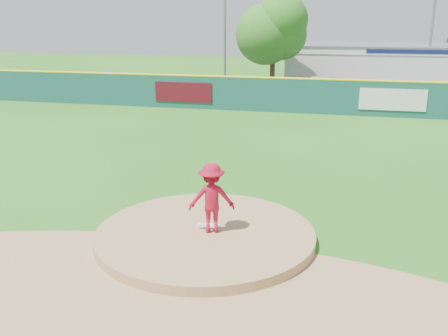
% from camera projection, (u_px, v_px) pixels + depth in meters
% --- Properties ---
extents(ground, '(120.00, 120.00, 0.00)m').
position_uv_depth(ground, '(205.00, 240.00, 12.57)').
color(ground, '#286B19').
rests_on(ground, ground).
extents(pitchers_mound, '(5.50, 5.50, 0.50)m').
position_uv_depth(pitchers_mound, '(205.00, 240.00, 12.57)').
color(pitchers_mound, '#9E774C').
rests_on(pitchers_mound, ground).
extents(pitching_rubber, '(0.60, 0.15, 0.04)m').
position_uv_depth(pitching_rubber, '(208.00, 225.00, 12.77)').
color(pitching_rubber, white).
rests_on(pitching_rubber, pitchers_mound).
extents(infield_dirt_arc, '(15.40, 15.40, 0.01)m').
position_uv_depth(infield_dirt_arc, '(164.00, 303.00, 9.78)').
color(infield_dirt_arc, '#9E774C').
rests_on(infield_dirt_arc, ground).
extents(parking_lot, '(44.00, 16.00, 0.02)m').
position_uv_depth(parking_lot, '(302.00, 91.00, 37.69)').
color(parking_lot, '#38383A').
rests_on(parking_lot, ground).
extents(pitcher, '(1.27, 0.95, 1.75)m').
position_uv_depth(pitcher, '(212.00, 198.00, 12.21)').
color(pitcher, '#A50E29').
rests_on(pitcher, pitchers_mound).
extents(van, '(5.45, 3.07, 1.44)m').
position_uv_depth(van, '(327.00, 87.00, 34.71)').
color(van, silver).
rests_on(van, parking_lot).
extents(pool_building_grp, '(15.20, 8.20, 3.31)m').
position_uv_depth(pool_building_grp, '(383.00, 65.00, 40.50)').
color(pool_building_grp, silver).
rests_on(pool_building_grp, ground).
extents(fence_banners, '(15.80, 0.04, 1.20)m').
position_uv_depth(fence_banners, '(283.00, 96.00, 29.03)').
color(fence_banners, '#530B16').
rests_on(fence_banners, ground).
extents(playground_slide, '(1.07, 3.01, 1.66)m').
position_uv_depth(playground_slide, '(106.00, 84.00, 35.34)').
color(playground_slide, blue).
rests_on(playground_slide, ground).
extents(outfield_fence, '(40.00, 0.14, 2.07)m').
position_uv_depth(outfield_fence, '(289.00, 94.00, 29.00)').
color(outfield_fence, '#164846').
rests_on(outfield_fence, ground).
extents(deciduous_tree, '(5.60, 5.60, 7.36)m').
position_uv_depth(deciduous_tree, '(274.00, 30.00, 34.96)').
color(deciduous_tree, '#382314').
rests_on(deciduous_tree, ground).
extents(light_pole_left, '(1.75, 0.25, 11.00)m').
position_uv_depth(light_pole_left, '(225.00, 8.00, 37.29)').
color(light_pole_left, gray).
rests_on(light_pole_left, ground).
extents(light_pole_right, '(1.75, 0.25, 10.00)m').
position_uv_depth(light_pole_right, '(433.00, 15.00, 35.92)').
color(light_pole_right, gray).
rests_on(light_pole_right, ground).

